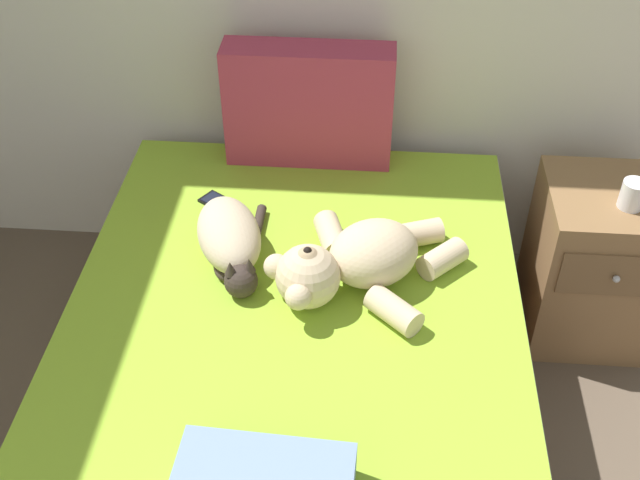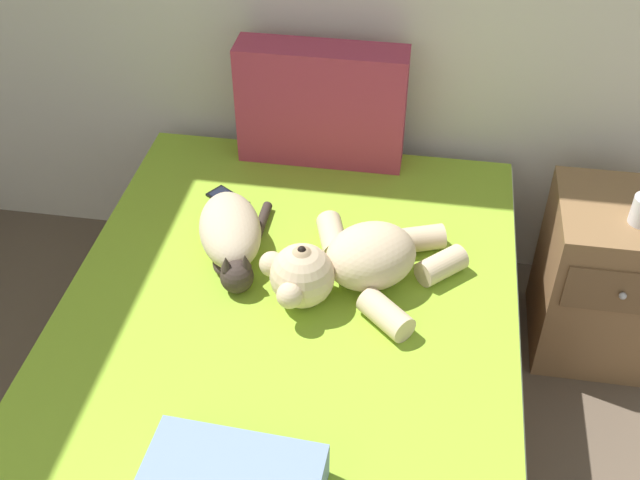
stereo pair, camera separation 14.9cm
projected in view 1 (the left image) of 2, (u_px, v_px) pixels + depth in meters
bed at (293, 391)px, 2.38m from camera, size 1.38×1.90×0.55m
patterned_cushion at (309, 105)px, 2.71m from camera, size 0.58×0.15×0.43m
cat at (230, 239)px, 2.39m from camera, size 0.29×0.44×0.15m
teddy_bear at (355, 262)px, 2.28m from camera, size 0.61×0.49×0.20m
cell_phone at (221, 204)px, 2.63m from camera, size 0.16×0.14×0.01m
nightstand at (593, 262)px, 2.78m from camera, size 0.42×0.46×0.61m
mug at (634, 195)px, 2.50m from camera, size 0.12×0.08×0.09m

